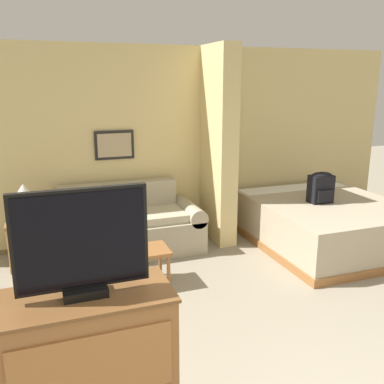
% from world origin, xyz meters
% --- Properties ---
extents(wall_back, '(7.02, 0.16, 2.60)m').
position_xyz_m(wall_back, '(-0.00, 4.19, 1.29)').
color(wall_back, '#DBC484').
rests_on(wall_back, ground_plane).
extents(wall_partition_pillar, '(0.24, 0.76, 2.60)m').
position_xyz_m(wall_partition_pillar, '(0.59, 3.75, 1.30)').
color(wall_partition_pillar, '#DBC484').
rests_on(wall_partition_pillar, ground_plane).
extents(couch, '(1.98, 0.84, 0.85)m').
position_xyz_m(couch, '(-0.74, 3.71, 0.31)').
color(couch, tan).
rests_on(couch, ground_plane).
extents(coffee_table, '(0.56, 0.41, 0.40)m').
position_xyz_m(coffee_table, '(-0.73, 2.71, 0.34)').
color(coffee_table, '#996033').
rests_on(coffee_table, ground_plane).
extents(side_table, '(0.46, 0.46, 0.57)m').
position_xyz_m(side_table, '(-1.88, 3.67, 0.47)').
color(side_table, '#996033').
rests_on(side_table, ground_plane).
extents(table_lamp, '(0.33, 0.33, 0.43)m').
position_xyz_m(table_lamp, '(-1.88, 3.67, 0.85)').
color(table_lamp, tan).
rests_on(table_lamp, side_table).
extents(tv_dresser, '(0.97, 0.47, 0.99)m').
position_xyz_m(tv_dresser, '(-1.50, 0.76, 0.50)').
color(tv_dresser, '#996033').
rests_on(tv_dresser, ground_plane).
extents(tv, '(0.72, 0.16, 0.61)m').
position_xyz_m(tv, '(-1.50, 0.76, 1.29)').
color(tv, black).
rests_on(tv, tv_dresser).
extents(bed, '(1.82, 2.09, 0.60)m').
position_xyz_m(bed, '(1.85, 3.05, 0.30)').
color(bed, '#996033').
rests_on(bed, ground_plane).
extents(backpack, '(0.30, 0.21, 0.40)m').
position_xyz_m(backpack, '(1.74, 3.04, 0.81)').
color(backpack, black).
rests_on(backpack, bed).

